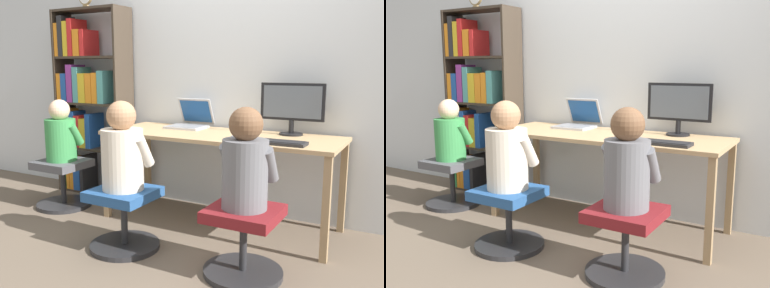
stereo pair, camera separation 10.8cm
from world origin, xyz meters
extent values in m
plane|color=brown|center=(0.00, 0.00, 0.00)|extent=(14.00, 14.00, 0.00)
cube|color=silver|center=(0.00, 0.77, 1.30)|extent=(10.00, 0.05, 2.60)
cube|color=tan|center=(0.00, 0.35, 0.75)|extent=(1.94, 0.70, 0.03)
cube|color=#9C7D56|center=(-0.93, 0.04, 0.37)|extent=(0.05, 0.05, 0.73)
cube|color=#9C7D56|center=(0.93, 0.04, 0.37)|extent=(0.05, 0.05, 0.73)
cube|color=#9C7D56|center=(-0.93, 0.66, 0.37)|extent=(0.05, 0.05, 0.73)
cube|color=#9C7D56|center=(0.93, 0.66, 0.37)|extent=(0.05, 0.05, 0.73)
cylinder|color=black|center=(0.52, 0.58, 0.77)|extent=(0.19, 0.19, 0.01)
cylinder|color=black|center=(0.52, 0.58, 0.83)|extent=(0.04, 0.04, 0.10)
cube|color=black|center=(0.52, 0.58, 1.03)|extent=(0.51, 0.02, 0.29)
cube|color=slate|center=(0.52, 0.57, 1.03)|extent=(0.46, 0.01, 0.25)
cube|color=#B7B7BC|center=(-0.40, 0.51, 0.77)|extent=(0.33, 0.26, 0.02)
cube|color=gray|center=(-0.40, 0.51, 0.79)|extent=(0.29, 0.20, 0.00)
cube|color=#B7B7BC|center=(-0.40, 0.69, 0.90)|extent=(0.33, 0.12, 0.24)
cube|color=#19478C|center=(-0.40, 0.68, 0.90)|extent=(0.29, 0.10, 0.20)
cube|color=#232326|center=(0.53, 0.13, 0.78)|extent=(0.45, 0.16, 0.02)
cube|color=black|center=(0.53, 0.13, 0.79)|extent=(0.41, 0.12, 0.00)
ellipsoid|color=#99999E|center=(0.23, 0.14, 0.78)|extent=(0.06, 0.12, 0.04)
cylinder|color=#262628|center=(0.53, -0.39, 0.02)|extent=(0.51, 0.51, 0.04)
cylinder|color=#262628|center=(0.53, -0.39, 0.20)|extent=(0.05, 0.05, 0.34)
cube|color=maroon|center=(0.53, -0.39, 0.41)|extent=(0.43, 0.42, 0.07)
cylinder|color=#262628|center=(-0.38, -0.42, 0.02)|extent=(0.51, 0.51, 0.04)
cylinder|color=#262628|center=(-0.38, -0.42, 0.20)|extent=(0.05, 0.05, 0.34)
cube|color=#234C84|center=(-0.38, -0.42, 0.41)|extent=(0.43, 0.42, 0.07)
cylinder|color=slate|center=(0.53, -0.39, 0.66)|extent=(0.28, 0.28, 0.43)
sphere|color=brown|center=(0.53, -0.39, 0.96)|extent=(0.21, 0.21, 0.21)
cylinder|color=slate|center=(0.39, -0.33, 0.72)|extent=(0.08, 0.19, 0.24)
cylinder|color=slate|center=(0.66, -0.33, 0.72)|extent=(0.08, 0.19, 0.24)
cylinder|color=beige|center=(-0.38, -0.42, 0.66)|extent=(0.29, 0.29, 0.43)
sphere|color=#A87A56|center=(-0.38, -0.42, 0.97)|extent=(0.21, 0.21, 0.21)
cylinder|color=beige|center=(-0.52, -0.36, 0.72)|extent=(0.08, 0.19, 0.25)
cylinder|color=beige|center=(-0.24, -0.36, 0.72)|extent=(0.08, 0.19, 0.25)
cube|color=#382D23|center=(-1.93, 0.58, 0.93)|extent=(0.02, 0.29, 1.87)
cube|color=#382D23|center=(-1.14, 0.58, 0.93)|extent=(0.02, 0.29, 1.87)
cube|color=#382D23|center=(-1.53, 0.58, 0.01)|extent=(0.76, 0.27, 0.02)
cube|color=#382D23|center=(-1.53, 0.58, 0.47)|extent=(0.76, 0.27, 0.02)
cube|color=#382D23|center=(-1.53, 0.58, 0.93)|extent=(0.76, 0.27, 0.02)
cube|color=#382D23|center=(-1.53, 0.58, 1.40)|extent=(0.76, 0.27, 0.02)
cube|color=#382D23|center=(-1.53, 0.58, 1.86)|extent=(0.76, 0.27, 0.02)
cube|color=#2D8C47|center=(-1.87, 0.56, 0.16)|extent=(0.06, 0.23, 0.28)
cube|color=orange|center=(-1.81, 0.57, 0.18)|extent=(0.04, 0.24, 0.31)
cube|color=orange|center=(-1.76, 0.53, 0.19)|extent=(0.05, 0.18, 0.34)
cube|color=#1E4C9E|center=(-1.69, 0.55, 0.17)|extent=(0.09, 0.21, 0.30)
cube|color=#262628|center=(-1.62, 0.56, 0.21)|extent=(0.04, 0.24, 0.37)
cube|color=orange|center=(-1.87, 0.56, 0.68)|extent=(0.07, 0.23, 0.38)
cube|color=silver|center=(-1.80, 0.53, 0.65)|extent=(0.07, 0.16, 0.33)
cube|color=#1E4C9E|center=(-1.73, 0.54, 0.67)|extent=(0.06, 0.19, 0.37)
cube|color=red|center=(-1.66, 0.53, 0.65)|extent=(0.06, 0.18, 0.32)
cube|color=gold|center=(-1.59, 0.55, 0.63)|extent=(0.08, 0.22, 0.30)
cube|color=#1E4C9E|center=(-1.51, 0.56, 0.66)|extent=(0.06, 0.23, 0.35)
cube|color=orange|center=(-1.88, 0.55, 1.09)|extent=(0.05, 0.21, 0.29)
cube|color=#1E4C9E|center=(-1.81, 0.57, 1.09)|extent=(0.07, 0.24, 0.29)
cube|color=#8C338C|center=(-1.73, 0.55, 1.13)|extent=(0.07, 0.21, 0.38)
cube|color=teal|center=(-1.65, 0.55, 1.12)|extent=(0.07, 0.22, 0.35)
cube|color=gold|center=(-1.57, 0.54, 1.09)|extent=(0.09, 0.19, 0.29)
cube|color=orange|center=(-1.48, 0.56, 1.09)|extent=(0.08, 0.24, 0.29)
cube|color=orange|center=(-1.40, 0.53, 1.10)|extent=(0.07, 0.16, 0.30)
cube|color=teal|center=(-1.33, 0.55, 1.11)|extent=(0.07, 0.21, 0.32)
cube|color=orange|center=(-1.88, 0.56, 1.57)|extent=(0.05, 0.22, 0.33)
cube|color=#262628|center=(-1.83, 0.55, 1.61)|extent=(0.06, 0.20, 0.40)
cube|color=gold|center=(-1.76, 0.56, 1.58)|extent=(0.06, 0.23, 0.34)
cube|color=red|center=(-1.70, 0.56, 1.59)|extent=(0.06, 0.23, 0.36)
cube|color=orange|center=(-1.62, 0.56, 1.54)|extent=(0.08, 0.22, 0.26)
cube|color=red|center=(-1.54, 0.56, 1.53)|extent=(0.05, 0.24, 0.25)
cube|color=olive|center=(-1.51, 0.50, 1.88)|extent=(0.05, 0.03, 0.02)
cylinder|color=#262628|center=(-1.48, 0.06, 0.02)|extent=(0.51, 0.51, 0.04)
cylinder|color=#262628|center=(-1.48, 0.06, 0.20)|extent=(0.05, 0.05, 0.34)
cube|color=#4C4C51|center=(-1.48, 0.06, 0.41)|extent=(0.43, 0.42, 0.07)
cylinder|color=#388C47|center=(-1.48, 0.06, 0.64)|extent=(0.28, 0.28, 0.39)
sphere|color=beige|center=(-1.48, 0.06, 0.91)|extent=(0.19, 0.19, 0.19)
cylinder|color=#388C47|center=(-1.61, 0.12, 0.69)|extent=(0.08, 0.18, 0.22)
cylinder|color=#388C47|center=(-1.35, 0.12, 0.69)|extent=(0.08, 0.18, 0.22)
camera|label=1|loc=(1.47, -2.76, 1.30)|focal=40.00mm
camera|label=2|loc=(1.56, -2.70, 1.30)|focal=40.00mm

